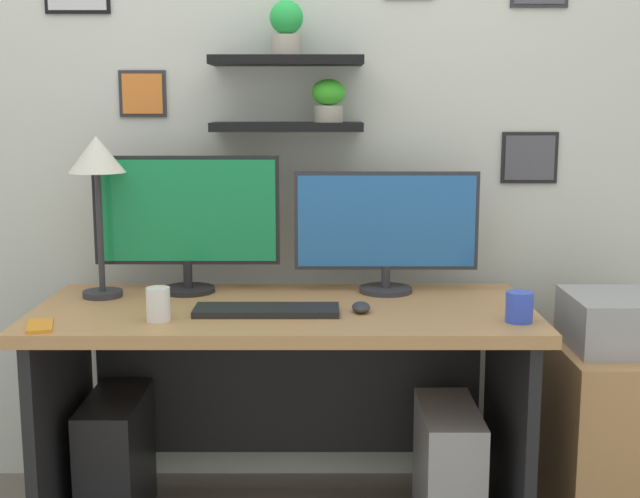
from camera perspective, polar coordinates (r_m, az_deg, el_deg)
back_wall_assembly at (r=3.03m, az=-1.86°, el=9.28°), size 4.40×0.24×2.70m
desk at (r=2.78m, az=-2.08°, el=-7.90°), size 1.56×0.68×0.75m
monitor_left at (r=2.87m, az=-8.70°, el=2.13°), size 0.62×0.18×0.46m
monitor_right at (r=2.85m, az=4.74°, el=1.46°), size 0.62×0.18×0.41m
keyboard at (r=2.58m, az=-3.35°, el=-4.13°), size 0.44×0.14×0.02m
computer_mouse at (r=2.60m, az=3.04°, el=-3.93°), size 0.06×0.09×0.03m
desk_lamp at (r=2.83m, az=-14.50°, el=5.31°), size 0.18×0.18×0.53m
cell_phone at (r=2.55m, az=-18.07°, el=-4.91°), size 0.10×0.15×0.01m
coffee_mug at (r=2.54m, az=13.52°, el=-3.83°), size 0.08×0.08×0.09m
pen_cup at (r=2.53m, az=-10.57°, el=-3.66°), size 0.07×0.07×0.10m
drawer_cabinet at (r=3.00m, az=19.85°, el=-11.84°), size 0.44×0.50×0.61m
printer at (r=2.89m, az=20.30°, el=-4.62°), size 0.38×0.34×0.17m
computer_tower_left at (r=2.96m, az=-13.28°, el=-13.65°), size 0.18×0.40×0.43m
computer_tower_right at (r=2.83m, az=8.85°, el=-14.64°), size 0.18×0.40×0.43m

